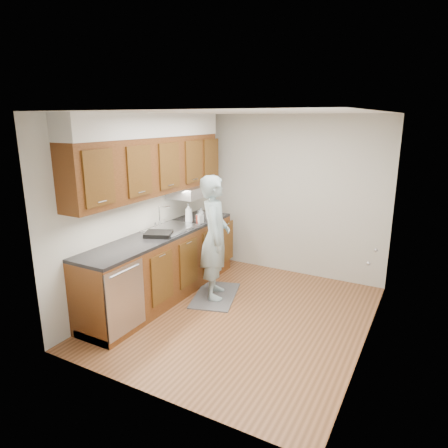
# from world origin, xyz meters

# --- Properties ---
(floor) EXTENTS (3.50, 3.50, 0.00)m
(floor) POSITION_xyz_m (0.00, 0.00, 0.00)
(floor) COLOR #925B37
(floor) RESTS_ON ground
(ceiling) EXTENTS (3.50, 3.50, 0.00)m
(ceiling) POSITION_xyz_m (0.00, 0.00, 2.50)
(ceiling) COLOR white
(ceiling) RESTS_ON wall_left
(wall_left) EXTENTS (0.02, 3.50, 2.50)m
(wall_left) POSITION_xyz_m (-1.50, 0.00, 1.25)
(wall_left) COLOR beige
(wall_left) RESTS_ON floor
(wall_right) EXTENTS (0.02, 3.50, 2.50)m
(wall_right) POSITION_xyz_m (1.50, 0.00, 1.25)
(wall_right) COLOR beige
(wall_right) RESTS_ON floor
(wall_back) EXTENTS (3.00, 0.02, 2.50)m
(wall_back) POSITION_xyz_m (0.00, 1.75, 1.25)
(wall_back) COLOR beige
(wall_back) RESTS_ON floor
(counter) EXTENTS (0.64, 2.80, 1.30)m
(counter) POSITION_xyz_m (-1.20, -0.00, 0.49)
(counter) COLOR brown
(counter) RESTS_ON floor
(upper_cabinets) EXTENTS (0.47, 2.80, 1.21)m
(upper_cabinets) POSITION_xyz_m (-1.33, 0.05, 1.95)
(upper_cabinets) COLOR brown
(upper_cabinets) RESTS_ON wall_left
(closet_door) EXTENTS (0.02, 1.22, 2.05)m
(closet_door) POSITION_xyz_m (1.49, 0.30, 1.02)
(closet_door) COLOR silver
(closet_door) RESTS_ON wall_right
(floor_mat) EXTENTS (0.79, 1.06, 0.02)m
(floor_mat) POSITION_xyz_m (-0.57, 0.34, 0.01)
(floor_mat) COLOR slate
(floor_mat) RESTS_ON floor
(person) EXTENTS (0.71, 0.81, 1.93)m
(person) POSITION_xyz_m (-0.57, 0.34, 0.98)
(person) COLOR #90A9AF
(person) RESTS_ON floor_mat
(soap_bottle_a) EXTENTS (0.14, 0.14, 0.30)m
(soap_bottle_a) POSITION_xyz_m (-1.16, 0.59, 1.09)
(soap_bottle_a) COLOR silver
(soap_bottle_a) RESTS_ON counter
(soap_bottle_b) EXTENTS (0.11, 0.11, 0.19)m
(soap_bottle_b) POSITION_xyz_m (-1.01, 0.66, 1.04)
(soap_bottle_b) COLOR silver
(soap_bottle_b) RESTS_ON counter
(soap_bottle_c) EXTENTS (0.19, 0.19, 0.18)m
(soap_bottle_c) POSITION_xyz_m (-1.13, 0.88, 1.03)
(soap_bottle_c) COLOR silver
(soap_bottle_c) RESTS_ON counter
(soda_can) EXTENTS (0.07, 0.07, 0.12)m
(soda_can) POSITION_xyz_m (-1.03, 0.65, 1.00)
(soda_can) COLOR red
(soda_can) RESTS_ON counter
(steel_can) EXTENTS (0.09, 0.09, 0.13)m
(steel_can) POSITION_xyz_m (-1.02, 0.82, 1.01)
(steel_can) COLOR #A5A5AA
(steel_can) RESTS_ON counter
(dish_rack) EXTENTS (0.42, 0.40, 0.05)m
(dish_rack) POSITION_xyz_m (-1.14, -0.17, 0.97)
(dish_rack) COLOR black
(dish_rack) RESTS_ON counter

